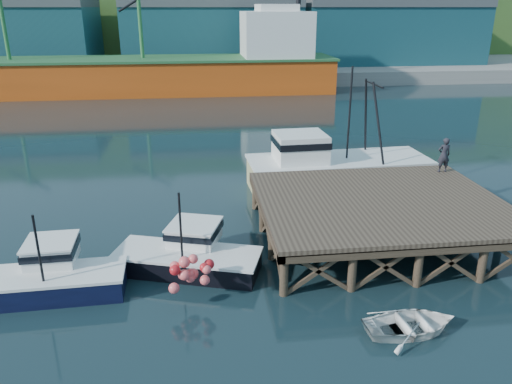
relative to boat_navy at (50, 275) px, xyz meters
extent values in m
plane|color=black|center=(9.70, 3.24, -0.77)|extent=(300.00, 300.00, 0.00)
cube|color=brown|center=(15.20, 3.24, 1.23)|extent=(12.00, 10.00, 0.25)
cube|color=#473828|center=(15.20, -1.61, 0.98)|extent=(12.00, 0.30, 0.35)
cylinder|color=#473828|center=(9.50, -1.46, 0.03)|extent=(0.36, 0.36, 2.60)
cylinder|color=#473828|center=(9.50, 7.94, 0.03)|extent=(0.36, 0.36, 2.60)
cylinder|color=#473828|center=(20.90, 7.94, 0.03)|extent=(0.36, 0.36, 2.60)
cube|color=gray|center=(9.70, 73.24, 0.23)|extent=(160.00, 40.00, 2.00)
cube|color=#184A52|center=(9.70, 68.24, 5.73)|extent=(28.00, 16.00, 9.00)
cube|color=#184A52|center=(39.70, 68.24, 5.73)|extent=(30.00, 16.00, 9.00)
cube|color=#CE4D13|center=(-2.30, 51.24, 1.43)|extent=(55.00, 9.50, 4.40)
cube|color=#26592D|center=(-2.30, 51.24, 3.73)|extent=(55.50, 10.00, 0.30)
cube|color=silver|center=(17.70, 51.24, 6.73)|extent=(9.00, 9.00, 6.00)
cube|color=silver|center=(17.70, 51.24, 10.03)|extent=(5.00, 7.00, 1.20)
cube|color=#2D511E|center=(9.70, 103.24, 10.23)|extent=(220.00, 50.00, 22.00)
cube|color=black|center=(0.01, -0.28, -0.30)|extent=(6.06, 2.38, 0.93)
cube|color=silver|center=(0.01, -0.28, 0.18)|extent=(6.18, 2.43, 0.12)
cube|color=silver|center=(-0.03, 0.80, 0.63)|extent=(2.02, 2.02, 0.93)
cube|color=black|center=(-0.03, 0.80, 0.83)|extent=(2.13, 2.13, 0.31)
cylinder|color=black|center=(0.03, -0.88, 1.61)|extent=(0.10, 0.10, 2.89)
cube|color=black|center=(5.60, 1.03, -0.33)|extent=(6.71, 4.16, 0.87)
cube|color=silver|center=(5.60, 1.03, 0.12)|extent=(6.85, 4.25, 0.12)
cube|color=silver|center=(5.95, 2.10, 0.54)|extent=(2.64, 2.64, 0.87)
cube|color=black|center=(5.95, 2.10, 0.73)|extent=(2.79, 2.79, 0.29)
cylinder|color=black|center=(5.41, 0.43, 1.66)|extent=(0.10, 0.10, 3.10)
sphere|color=#F65A5B|center=(5.42, -1.68, 0.30)|extent=(0.41, 0.41, 0.41)
sphere|color=#F65A5B|center=(6.29, -1.49, 0.49)|extent=(0.41, 0.41, 0.41)
sphere|color=red|center=(5.90, -1.97, 0.69)|extent=(0.41, 0.41, 0.41)
cube|color=#C1BD7D|center=(15.25, 10.88, 0.16)|extent=(11.51, 4.43, 1.86)
cube|color=silver|center=(15.25, 10.88, 1.14)|extent=(11.73, 4.65, 0.15)
cube|color=silver|center=(12.68, 10.88, 2.02)|extent=(3.22, 3.03, 1.86)
cube|color=black|center=(12.68, 10.88, 2.43)|extent=(3.33, 3.13, 0.41)
cylinder|color=black|center=(15.77, 10.88, 3.87)|extent=(0.12, 0.12, 6.19)
imported|color=white|center=(13.63, -4.49, -0.41)|extent=(3.61, 2.70, 0.71)
imported|color=black|center=(20.27, 7.04, 2.36)|extent=(0.75, 0.50, 2.01)
camera|label=1|loc=(6.17, -18.86, 10.34)|focal=35.00mm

